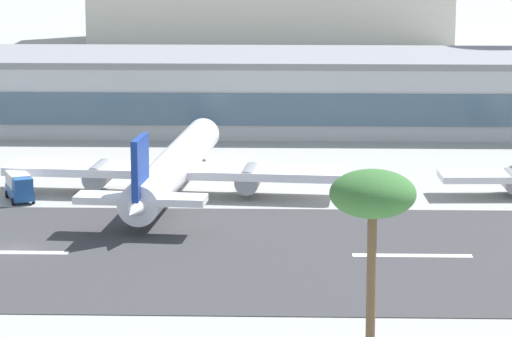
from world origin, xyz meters
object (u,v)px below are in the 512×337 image
at_px(service_box_truck_0, 20,186).
at_px(airliner_navy_tail_gate_1, 172,169).
at_px(terminal_building, 219,90).
at_px(palm_tree_1, 373,198).

bearing_deg(service_box_truck_0, airliner_navy_tail_gate_1, 76.73).
bearing_deg(terminal_building, service_box_truck_0, -110.92).
height_order(airliner_navy_tail_gate_1, service_box_truck_0, airliner_navy_tail_gate_1).
bearing_deg(terminal_building, palm_tree_1, -81.00).
bearing_deg(palm_tree_1, terminal_building, 99.00).
relative_size(terminal_building, palm_tree_1, 13.30).
distance_m(terminal_building, airliner_navy_tail_gate_1, 51.31).
xyz_separation_m(terminal_building, service_box_truck_0, (-20.67, -54.09, -4.05)).
xyz_separation_m(terminal_building, airliner_navy_tail_gate_1, (-2.69, -51.18, -2.47)).
relative_size(terminal_building, service_box_truck_0, 32.35).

